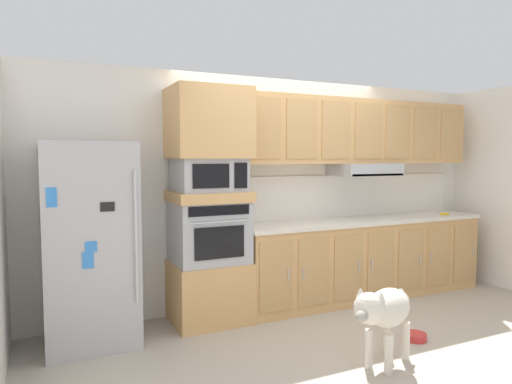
{
  "coord_description": "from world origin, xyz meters",
  "views": [
    {
      "loc": [
        -2.48,
        -3.5,
        1.63
      ],
      "look_at": [
        -0.75,
        0.13,
        1.33
      ],
      "focal_mm": 32.28,
      "sensor_mm": 36.0,
      "label": 1
    }
  ],
  "objects": [
    {
      "name": "ground_plane",
      "position": [
        0.0,
        0.0,
        0.0
      ],
      "size": [
        9.6,
        9.6,
        0.0
      ],
      "primitive_type": "plane",
      "color": "#B2A899"
    },
    {
      "name": "back_kitchen_wall",
      "position": [
        0.0,
        1.11,
        1.25
      ],
      "size": [
        6.2,
        0.12,
        2.5
      ],
      "primitive_type": "cube",
      "color": "silver",
      "rests_on": "ground"
    },
    {
      "name": "refrigerator",
      "position": [
        -2.09,
        0.68,
        0.88
      ],
      "size": [
        0.76,
        0.73,
        1.76
      ],
      "color": "#ADADB2",
      "rests_on": "ground"
    },
    {
      "name": "oven_base_cabinet",
      "position": [
        -0.97,
        0.75,
        0.3
      ],
      "size": [
        0.74,
        0.62,
        0.6
      ],
      "primitive_type": "cube",
      "color": "tan",
      "rests_on": "ground"
    },
    {
      "name": "built_in_oven",
      "position": [
        -0.97,
        0.75,
        0.9
      ],
      "size": [
        0.7,
        0.62,
        0.6
      ],
      "color": "#A8AAAF",
      "rests_on": "oven_base_cabinet"
    },
    {
      "name": "appliance_mid_shelf",
      "position": [
        -0.97,
        0.75,
        1.25
      ],
      "size": [
        0.74,
        0.62,
        0.1
      ],
      "primitive_type": "cube",
      "color": "tan",
      "rests_on": "built_in_oven"
    },
    {
      "name": "microwave",
      "position": [
        -0.97,
        0.75,
        1.46
      ],
      "size": [
        0.64,
        0.54,
        0.32
      ],
      "color": "#A8AAAF",
      "rests_on": "appliance_mid_shelf"
    },
    {
      "name": "appliance_upper_cabinet",
      "position": [
        -0.97,
        0.75,
        1.96
      ],
      "size": [
        0.74,
        0.62,
        0.68
      ],
      "primitive_type": "cube",
      "color": "tan",
      "rests_on": "microwave"
    },
    {
      "name": "lower_cabinet_run",
      "position": [
        0.93,
        0.75,
        0.44
      ],
      "size": [
        3.07,
        0.63,
        0.88
      ],
      "color": "tan",
      "rests_on": "ground"
    },
    {
      "name": "countertop_slab",
      "position": [
        0.93,
        0.75,
        0.9
      ],
      "size": [
        3.11,
        0.64,
        0.04
      ],
      "primitive_type": "cube",
      "color": "silver",
      "rests_on": "lower_cabinet_run"
    },
    {
      "name": "backsplash_panel",
      "position": [
        0.93,
        1.04,
        1.17
      ],
      "size": [
        3.11,
        0.02,
        0.5
      ],
      "primitive_type": "cube",
      "color": "white",
      "rests_on": "countertop_slab"
    },
    {
      "name": "upper_cabinet_with_hood",
      "position": [
        0.94,
        0.87,
        1.9
      ],
      "size": [
        3.07,
        0.48,
        0.88
      ],
      "color": "tan",
      "rests_on": "backsplash_panel"
    },
    {
      "name": "screwdriver",
      "position": [
        2.06,
        0.61,
        0.93
      ],
      "size": [
        0.16,
        0.17,
        0.03
      ],
      "color": "yellow",
      "rests_on": "countertop_slab"
    },
    {
      "name": "dog",
      "position": [
        -0.09,
        -0.79,
        0.45
      ],
      "size": [
        0.86,
        0.5,
        0.67
      ],
      "rotation": [
        0.0,
        0.0,
        -2.69
      ],
      "color": "beige",
      "rests_on": "ground"
    },
    {
      "name": "dog_food_bowl",
      "position": [
        0.53,
        -0.5,
        0.03
      ],
      "size": [
        0.2,
        0.2,
        0.06
      ],
      "color": "red",
      "rests_on": "ground"
    }
  ]
}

